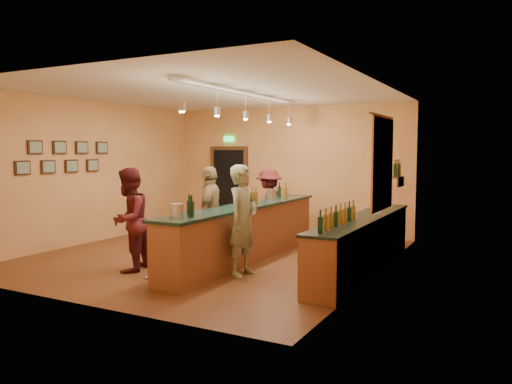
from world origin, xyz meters
The scene contains 18 objects.
floor centered at (0.00, 0.00, 0.00)m, with size 7.00×7.00×0.00m, color #5D2E1A.
ceiling centered at (0.00, 0.00, 3.20)m, with size 6.50×7.00×0.02m, color silver.
wall_back centered at (0.00, 3.50, 1.60)m, with size 6.50×0.02×3.20m, color #BF8547.
wall_front centered at (0.00, -3.50, 1.60)m, with size 6.50×0.02×3.20m, color #BF8547.
wall_left centered at (-3.25, 0.00, 1.60)m, with size 0.02×7.00×3.20m, color #BF8547.
wall_right centered at (3.25, 0.00, 1.60)m, with size 0.02×7.00×3.20m, color #BF8547.
doorway centered at (-1.70, 3.47, 1.13)m, with size 1.15×0.09×2.48m.
tapestry centered at (3.23, 0.40, 1.85)m, with size 0.03×1.40×1.60m, color maroon.
bottle_shelf centered at (3.17, 1.90, 1.67)m, with size 0.17×0.55×0.54m.
picture_grid centered at (-3.21, -0.75, 1.95)m, with size 0.06×2.20×0.70m, color #382111, non-canonical shape.
back_counter centered at (2.97, 0.18, 0.49)m, with size 0.60×4.55×1.27m.
tasting_bar centered at (0.74, 0.00, 0.61)m, with size 0.73×5.10×1.38m.
pendant_track centered at (0.74, 0.00, 2.98)m, with size 0.11×4.60×0.50m.
bartender centered at (1.29, -1.09, 0.93)m, with size 0.67×0.44×1.85m, color gray.
customer_a centered at (-0.58, -1.75, 0.90)m, with size 0.87×0.68×1.79m, color #59191E.
customer_b centered at (0.19, -0.38, 0.90)m, with size 1.05×0.44×1.79m, color #997A51.
customer_c centered at (0.19, 2.10, 0.83)m, with size 1.07×0.62×1.66m, color #59191E.
bar_stool centered at (1.98, 1.06, 0.56)m, with size 0.34×0.34×0.70m.
Camera 1 is at (5.32, -8.24, 2.08)m, focal length 35.00 mm.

